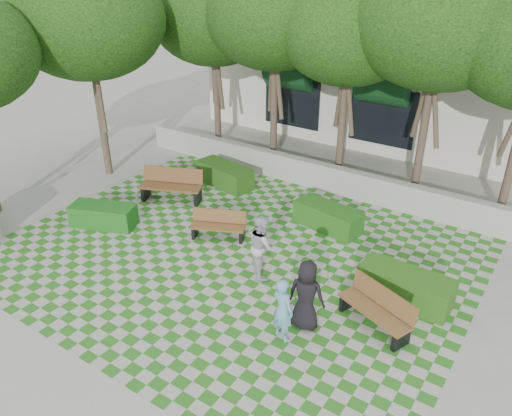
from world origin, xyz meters
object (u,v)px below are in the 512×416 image
Objects in this scene: hedge_midright at (328,217)px; person_blue at (283,310)px; hedge_east at (405,287)px; hedge_midleft at (225,175)px; person_white at (262,246)px; bench_mid at (218,225)px; bench_east at (377,309)px; bench_west at (172,186)px; hedge_west at (103,215)px; person_dark at (306,295)px.

hedge_midright is 1.35× the size of person_blue.
hedge_midright is at bearing 145.89° from hedge_east.
person_white is (4.02, -3.76, 0.45)m from hedge_midleft.
bench_mid is at bearing -178.19° from hedge_east.
bench_east is at bearing -29.26° from hedge_midleft.
bench_mid is 0.76× the size of bench_west.
hedge_east reaches higher than hedge_west.
person_dark reaches higher than hedge_east.
bench_west is 1.00× the size of hedge_midleft.
hedge_east is 1.01× the size of hedge_midleft.
bench_east is 8.14m from bench_west.
hedge_east reaches higher than hedge_midleft.
hedge_east is at bearing 10.02° from hedge_west.
bench_east is 2.11m from person_blue.
hedge_midleft is 4.47m from hedge_west.
hedge_midright is at bearing -52.29° from person_white.
bench_east is at bearing -37.63° from bench_west.
person_blue reaches higher than bench_mid.
bench_east is 1.25m from hedge_east.
hedge_east is (0.21, 1.23, -0.07)m from bench_east.
bench_east reaches higher than hedge_east.
person_white is (-0.31, -3.04, 0.47)m from hedge_midright.
bench_east reaches higher than hedge_midright.
person_white is at bearing -163.11° from bench_east.
bench_east is 5.24m from bench_mid.
person_white reaches higher than hedge_midright.
person_blue is 0.90× the size of person_dark.
hedge_east is at bearing -135.15° from person_dark.
person_blue is at bearing -74.39° from hedge_midright.
hedge_midright is at bearing -79.42° from person_dark.
person_dark is (5.87, -4.87, 0.45)m from hedge_midleft.
bench_east is 8.38m from hedge_west.
person_white reaches higher than hedge_east.
hedge_east is (5.34, 0.17, -0.02)m from bench_mid.
hedge_midleft is (-7.14, 4.00, -0.07)m from bench_east.
bench_west is at bearing 77.90° from hedge_west.
hedge_east is at bearing -28.84° from bench_west.
hedge_midleft reaches higher than hedge_west.
bench_mid is 0.98× the size of person_dark.
person_dark is (7.11, -0.58, 0.49)m from hedge_west.
hedge_east is at bearing -22.81° from bench_mid.
hedge_midleft is at bearing 159.34° from hedge_east.
bench_east is at bearing -119.30° from person_blue.
hedge_east is 3.51m from person_white.
hedge_midright is at bearing -9.58° from bench_west.
bench_mid is 2.21m from person_white.
hedge_east is 3.21m from person_blue.
hedge_midleft is at bearing 172.10° from bench_east.
person_white is (-1.85, 1.11, -0.00)m from person_dark.
person_white is (-3.12, 0.24, 0.38)m from bench_east.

